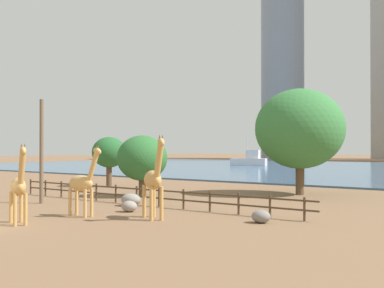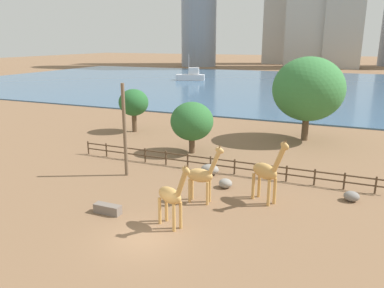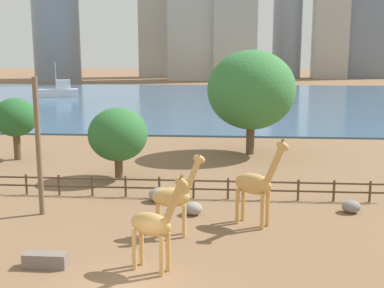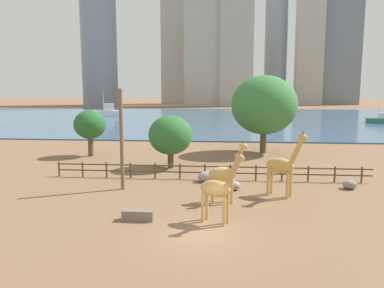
% 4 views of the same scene
% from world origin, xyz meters
% --- Properties ---
extents(ground_plane, '(400.00, 400.00, 0.00)m').
position_xyz_m(ground_plane, '(0.00, 80.00, 0.00)').
color(ground_plane, brown).
extents(harbor_water, '(180.00, 86.00, 0.20)m').
position_xyz_m(harbor_water, '(0.00, 77.00, 0.10)').
color(harbor_water, '#3D6084').
rests_on(harbor_water, ground).
extents(giraffe_tall, '(2.67, 1.55, 4.22)m').
position_xyz_m(giraffe_tall, '(0.87, 1.86, 1.98)').
color(giraffe_tall, tan).
rests_on(giraffe_tall, ground).
extents(giraffe_companion, '(2.83, 2.04, 4.71)m').
position_xyz_m(giraffe_companion, '(5.20, 7.50, 2.20)').
color(giraffe_companion, tan).
rests_on(giraffe_companion, ground).
extents(giraffe_young, '(2.62, 0.81, 4.17)m').
position_xyz_m(giraffe_young, '(1.22, 5.79, 1.94)').
color(giraffe_young, tan).
rests_on(giraffe_young, ground).
extents(utility_pole, '(0.28, 0.28, 7.50)m').
position_xyz_m(utility_pole, '(-6.39, 8.39, 3.75)').
color(utility_pole, brown).
rests_on(utility_pole, ground).
extents(boulder_near_fence, '(1.01, 0.93, 0.70)m').
position_xyz_m(boulder_near_fence, '(1.90, 8.92, 0.35)').
color(boulder_near_fence, gray).
rests_on(boulder_near_fence, ground).
extents(boulder_by_pole, '(1.04, 0.92, 0.69)m').
position_xyz_m(boulder_by_pole, '(10.63, 9.98, 0.34)').
color(boulder_by_pole, gray).
rests_on(boulder_by_pole, ground).
extents(boulder_small, '(1.52, 1.15, 0.86)m').
position_xyz_m(boulder_small, '(-0.17, 11.17, 0.43)').
color(boulder_small, gray).
rests_on(boulder_small, ground).
extents(feeding_trough, '(1.80, 0.60, 0.60)m').
position_xyz_m(feeding_trough, '(-3.68, 1.88, 0.30)').
color(feeding_trough, '#72665B').
rests_on(feeding_trough, ground).
extents(enclosure_fence, '(26.12, 0.14, 1.30)m').
position_xyz_m(enclosure_fence, '(-0.18, 12.00, 0.76)').
color(enclosure_fence, '#4C3826').
rests_on(enclosure_fence, ground).
extents(tree_left_large, '(7.61, 7.61, 9.06)m').
position_xyz_m(tree_left_large, '(5.68, 25.66, 5.63)').
color(tree_left_large, brown).
rests_on(tree_left_large, ground).
extents(tree_center_broad, '(4.14, 4.14, 5.03)m').
position_xyz_m(tree_center_broad, '(-3.92, 16.30, 3.15)').
color(tree_center_broad, brown).
rests_on(tree_center_broad, ground).
extents(tree_right_tall, '(3.52, 3.52, 5.14)m').
position_xyz_m(tree_right_tall, '(-13.77, 21.83, 3.51)').
color(tree_right_tall, brown).
rests_on(tree_right_tall, ground).
extents(boat_ferry, '(8.21, 4.98, 6.96)m').
position_xyz_m(boat_ferry, '(-30.50, 78.94, 1.36)').
color(boat_ferry, silver).
rests_on(boat_ferry, harbor_water).
extents(boat_sailboat, '(5.53, 3.90, 4.70)m').
position_xyz_m(boat_sailboat, '(34.26, 64.92, 0.99)').
color(boat_sailboat, '#337259').
rests_on(boat_sailboat, harbor_water).
extents(skyline_tower_needle, '(14.69, 14.69, 67.03)m').
position_xyz_m(skyline_tower_needle, '(-51.53, 137.10, 33.51)').
color(skyline_tower_needle, gray).
rests_on(skyline_tower_needle, ground).
extents(skyline_tower_glass, '(10.71, 10.71, 86.90)m').
position_xyz_m(skyline_tower_glass, '(25.03, 169.97, 43.45)').
color(skyline_tower_glass, gray).
rests_on(skyline_tower_glass, ground).
extents(skyline_block_left, '(17.98, 9.97, 95.19)m').
position_xyz_m(skyline_block_left, '(-21.36, 169.53, 47.59)').
color(skyline_block_left, '#B7B2A8').
rests_on(skyline_block_left, ground).
extents(skyline_block_right, '(11.99, 8.35, 58.11)m').
position_xyz_m(skyline_block_right, '(39.92, 165.40, 29.06)').
color(skyline_block_right, '#ADA89E').
rests_on(skyline_block_right, ground).
extents(skyline_tower_short, '(17.64, 12.69, 58.34)m').
position_xyz_m(skyline_tower_short, '(54.70, 170.00, 29.17)').
color(skyline_tower_short, slate).
rests_on(skyline_tower_short, ground).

